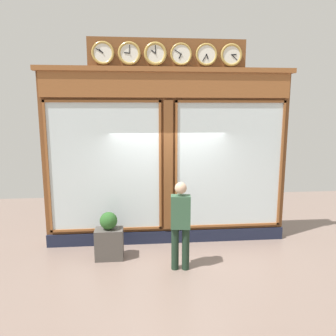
# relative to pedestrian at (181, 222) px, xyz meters

# --- Properties ---
(ground_plane) EXTENTS (14.00, 14.00, 0.00)m
(ground_plane) POSITION_rel_pedestrian_xyz_m (0.12, 1.52, -0.93)
(ground_plane) COLOR #7A665B
(shop_facade) EXTENTS (5.47, 0.42, 4.44)m
(shop_facade) POSITION_rel_pedestrian_xyz_m (0.12, -1.40, 1.06)
(shop_facade) COLOR brown
(shop_facade) RESTS_ON ground_plane
(pedestrian) EXTENTS (0.38, 0.26, 1.69)m
(pedestrian) POSITION_rel_pedestrian_xyz_m (0.00, 0.00, 0.00)
(pedestrian) COLOR #1C2F21
(pedestrian) RESTS_ON ground_plane
(planter_box) EXTENTS (0.56, 0.36, 0.63)m
(planter_box) POSITION_rel_pedestrian_xyz_m (1.37, -0.58, -0.62)
(planter_box) COLOR #4C4742
(planter_box) RESTS_ON ground_plane
(planter_shrub) EXTENTS (0.35, 0.35, 0.35)m
(planter_shrub) POSITION_rel_pedestrian_xyz_m (1.37, -0.58, -0.13)
(planter_shrub) COLOR #285623
(planter_shrub) RESTS_ON planter_box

